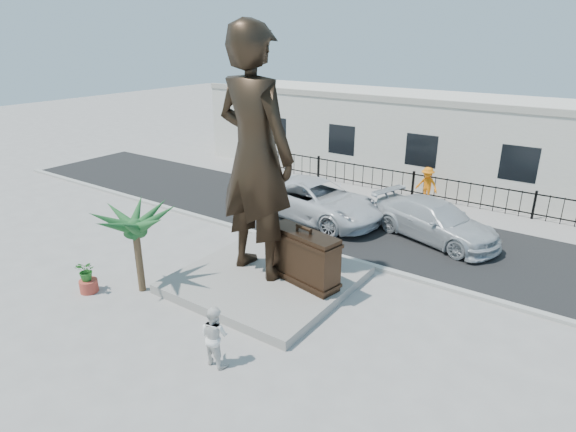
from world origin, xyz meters
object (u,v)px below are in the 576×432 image
at_px(suitcase, 304,257).
at_px(car_white, 316,200).
at_px(tourist, 215,336).
at_px(statue, 255,155).

xyz_separation_m(suitcase, car_white, (-3.01, 5.58, -0.29)).
xyz_separation_m(tourist, car_white, (-3.23, 9.83, 0.08)).
bearing_deg(car_white, tourist, -154.49).
xyz_separation_m(statue, suitcase, (1.70, 0.15, -3.02)).
xyz_separation_m(statue, car_white, (-1.31, 5.73, -3.31)).
bearing_deg(statue, tourist, 120.54).
height_order(suitcase, car_white, suitcase).
relative_size(statue, tourist, 4.94).
relative_size(suitcase, car_white, 0.39).
relative_size(tourist, car_white, 0.26).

